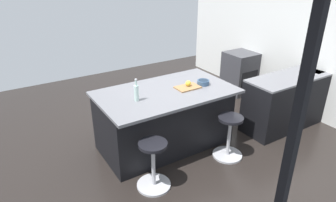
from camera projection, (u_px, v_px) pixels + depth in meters
name	position (u px, v px, depth m)	size (l,w,h in m)	color
ground_plane	(167.00, 137.00, 5.00)	(7.18, 7.18, 0.00)	black
interior_partition_left	(288.00, 33.00, 5.70)	(0.12, 5.52, 2.82)	silver
sink_cabinet	(301.00, 96.00, 5.35)	(2.39, 0.60, 1.20)	black
oven_range	(240.00, 73.00, 6.55)	(0.60, 0.61, 0.89)	#38383D
kitchen_island	(165.00, 118.00, 4.59)	(2.00, 1.17, 0.94)	black
stool_by_window	(229.00, 138.00, 4.38)	(0.44, 0.44, 0.66)	#B7B7BC
stool_middle	(153.00, 166.00, 3.77)	(0.44, 0.44, 0.66)	#B7B7BC
cutting_board	(188.00, 87.00, 4.46)	(0.36, 0.24, 0.02)	olive
apple_yellow	(188.00, 83.00, 4.47)	(0.08, 0.08, 0.08)	gold
water_bottle	(136.00, 92.00, 4.01)	(0.06, 0.06, 0.31)	silver
fruit_bowl	(203.00, 82.00, 4.57)	(0.18, 0.18, 0.07)	#334C6B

